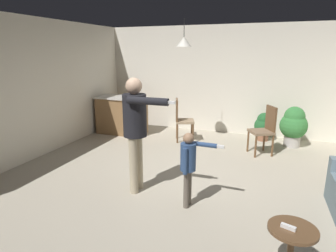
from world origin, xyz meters
The scene contains 13 objects.
ground centered at (0.00, 0.00, 0.00)m, with size 7.68×7.68×0.00m, color #B2A893.
wall_back centered at (0.00, 3.20, 1.35)m, with size 6.40×0.10×2.70m, color silver.
wall_left centered at (-3.20, 0.00, 1.35)m, with size 0.10×6.40×2.70m, color silver.
kitchen_counter centered at (-2.45, 2.14, 0.48)m, with size 1.26×0.66×0.95m.
side_table_by_couch centered at (1.46, -1.67, 0.33)m, with size 0.44×0.44×0.52m.
person_adult centered at (-0.65, -0.59, 1.06)m, with size 0.85×0.50×1.71m.
person_child centered at (0.21, -0.75, 0.65)m, with size 0.55×0.30×1.04m.
dining_chair_by_counter centered at (-0.81, 2.05, 0.55)m, with size 0.54×0.54×1.00m.
dining_chair_near_wall centered at (1.05, 1.78, 0.55)m, with size 0.57×0.57×1.00m.
potted_plant_corner centered at (1.63, 2.52, 0.50)m, with size 0.59×0.59×0.90m.
potted_plant_by_wall centered at (1.00, 2.76, 0.37)m, with size 0.44×0.44×0.67m.
spare_remote_on_table centered at (1.42, -1.69, 0.54)m, with size 0.04×0.13×0.04m, color white.
ceiling_light_pendant centered at (-0.65, 1.65, 2.25)m, with size 0.32×0.32×0.55m.
Camera 1 is at (1.21, -4.19, 2.06)m, focal length 30.81 mm.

